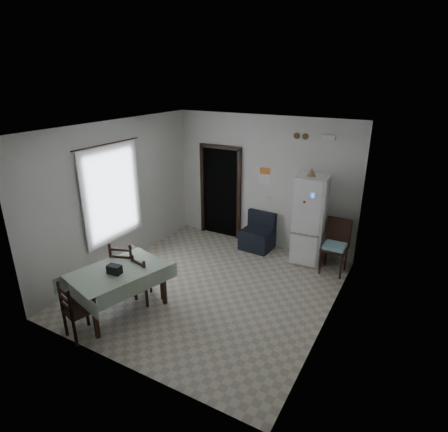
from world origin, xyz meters
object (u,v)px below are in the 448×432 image
fridge (310,220)px  navy_seat (257,232)px  dining_chair_far_right (148,278)px  corner_chair (335,247)px  dining_chair_far_left (126,266)px  dining_table (119,290)px  dining_chair_near_head (79,309)px

fridge → navy_seat: size_ratio=2.27×
fridge → dining_chair_far_right: bearing=-129.9°
corner_chair → dining_chair_far_left: (-3.07, -2.47, -0.04)m
navy_seat → fridge: bearing=2.9°
fridge → dining_table: (-2.16, -3.24, -0.54)m
fridge → navy_seat: fridge is taller
corner_chair → dining_table: 4.07m
corner_chair → dining_chair_far_right: bearing=-135.0°
navy_seat → dining_chair_far_right: size_ratio=0.93×
fridge → dining_chair_near_head: size_ratio=1.97×
fridge → dining_chair_far_left: bearing=-137.1°
dining_chair_far_left → dining_chair_far_right: 0.53m
corner_chair → dining_chair_near_head: 4.69m
corner_chair → dining_chair_far_left: corner_chair is taller
dining_chair_far_right → dining_chair_near_head: dining_chair_near_head is taller
dining_chair_far_right → fridge: bearing=-112.0°
corner_chair → dining_table: bearing=-132.4°
dining_chair_near_head → dining_chair_far_right: bearing=-85.1°
fridge → dining_chair_far_right: fridge is taller
navy_seat → corner_chair: (1.75, -0.25, 0.13)m
dining_chair_far_left → dining_chair_near_head: bearing=81.7°
dining_chair_far_right → dining_chair_near_head: (-0.25, -1.24, 0.03)m
navy_seat → dining_chair_near_head: (-1.05, -4.01, 0.06)m
dining_chair_far_right → corner_chair: bearing=-122.2°
corner_chair → dining_chair_near_head: corner_chair is taller
corner_chair → navy_seat: bearing=172.2°
corner_chair → dining_chair_far_left: 3.94m
fridge → navy_seat: (-1.15, 0.00, -0.51)m
dining_table → corner_chair: bearing=62.8°
fridge → dining_chair_near_head: (-2.20, -4.01, -0.45)m
dining_table → dining_chair_far_left: dining_chair_far_left is taller
dining_chair_far_left → navy_seat: bearing=-136.1°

